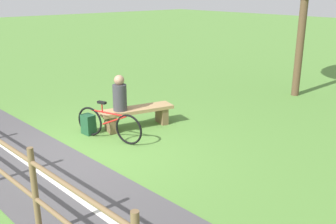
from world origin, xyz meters
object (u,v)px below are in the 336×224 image
bicycle (109,124)px  bench (137,114)px  person_seated (120,95)px  backpack (89,124)px

bicycle → bench: bearing=85.5°
bench → bicycle: 0.96m
bench → bicycle: bearing=28.2°
bicycle → person_seated: bearing=103.0°
bench → person_seated: size_ratio=2.20×
person_seated → bicycle: person_seated is taller
bench → person_seated: (0.39, -0.10, 0.52)m
bench → bicycle: bicycle is taller
bench → person_seated: person_seated is taller
backpack → bench: bearing=161.1°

